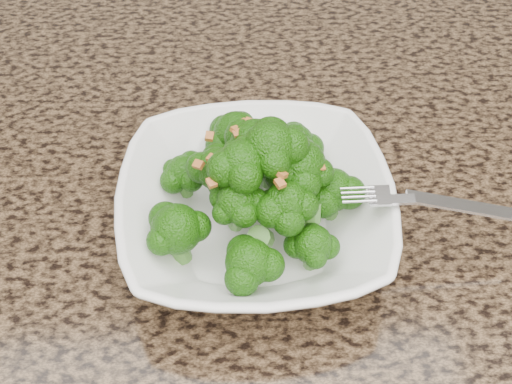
{
  "coord_description": "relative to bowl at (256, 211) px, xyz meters",
  "views": [
    {
      "loc": [
        0.08,
        -0.05,
        1.32
      ],
      "look_at": [
        0.09,
        0.29,
        0.95
      ],
      "focal_mm": 45.0,
      "sensor_mm": 36.0,
      "label": 1
    }
  ],
  "objects": [
    {
      "name": "garlic_topping",
      "position": [
        0.0,
        0.0,
        0.1
      ],
      "size": [
        0.12,
        0.12,
        0.01
      ],
      "primitive_type": null,
      "color": "#BA6D2D",
      "rests_on": "broccoli_pile"
    },
    {
      "name": "fork",
      "position": [
        0.11,
        -0.02,
        0.03
      ],
      "size": [
        0.16,
        0.04,
        0.01
      ],
      "primitive_type": null,
      "rotation": [
        0.0,
        0.0,
        -0.06
      ],
      "color": "silver",
      "rests_on": "bowl"
    },
    {
      "name": "granite_counter",
      "position": [
        -0.09,
        0.01,
        -0.04
      ],
      "size": [
        1.64,
        1.04,
        0.03
      ],
      "primitive_type": "cube",
      "color": "brown",
      "rests_on": "cabinet"
    },
    {
      "name": "broccoli_pile",
      "position": [
        0.0,
        0.0,
        0.06
      ],
      "size": [
        0.19,
        0.19,
        0.07
      ],
      "primitive_type": null,
      "color": "#1E5D0A",
      "rests_on": "bowl"
    },
    {
      "name": "bowl",
      "position": [
        0.0,
        0.0,
        0.0
      ],
      "size": [
        0.23,
        0.23,
        0.05
      ],
      "primitive_type": "imported",
      "rotation": [
        0.0,
        0.0,
        0.04
      ],
      "color": "white",
      "rests_on": "granite_counter"
    }
  ]
}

